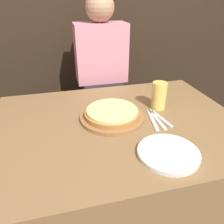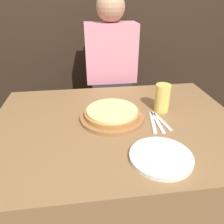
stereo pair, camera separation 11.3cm
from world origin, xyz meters
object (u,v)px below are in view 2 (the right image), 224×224
Objects in this scene: beer_glass at (162,97)px; diner_person at (111,87)px; spoon at (162,121)px; dinner_knife at (158,122)px; fork at (153,122)px; pizza_on_board at (112,114)px; dinner_plate at (161,157)px.

diner_person is at bearing 109.74° from beer_glass.
spoon is (-0.03, -0.12, -0.08)m from beer_glass.
dinner_knife is (-0.06, -0.12, -0.08)m from beer_glass.
diner_person is (-0.13, 0.71, -0.09)m from fork.
pizza_on_board is at bearing 163.56° from dinner_knife.
spoon is at bearing -105.47° from beer_glass.
pizza_on_board is 0.37m from dinner_plate.
beer_glass is 0.17m from fork.
dinner_plate reaches higher than fork.
diner_person is at bearing 103.92° from spoon.
spoon is (0.05, 0.00, 0.00)m from fork.
dinner_plate reaches higher than spoon.
beer_glass reaches higher than dinner_plate.
pizza_on_board is 1.60× the size of fork.
dinner_knife is (0.23, -0.07, -0.02)m from pizza_on_board.
pizza_on_board reaches higher than dinner_knife.
spoon is at bearing 69.84° from dinner_plate.
dinner_plate is (-0.13, -0.40, -0.07)m from beer_glass.
pizza_on_board is 1.88× the size of spoon.
diner_person is (0.08, 0.64, -0.11)m from pizza_on_board.
beer_glass is at bearing 55.72° from fork.
fork is at bearing 180.00° from dinner_knife.
dinner_plate reaches higher than dinner_knife.
beer_glass is 0.42m from dinner_plate.
dinner_plate is 0.28m from dinner_knife.
pizza_on_board is 1.60× the size of dinner_knife.
dinner_knife is at bearing -180.00° from spoon.
dinner_plate is at bearing -85.60° from diner_person.
dinner_knife is at bearing -115.60° from beer_glass.
fork is 0.05m from spoon.
beer_glass is 0.64m from diner_person.
pizza_on_board is 0.30m from beer_glass.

